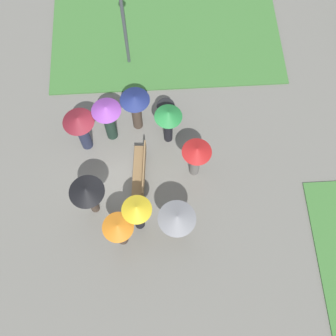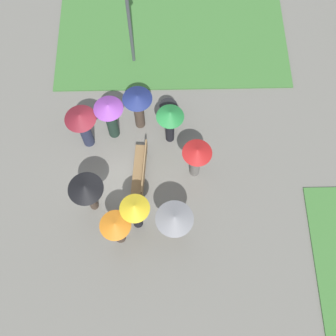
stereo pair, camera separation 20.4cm
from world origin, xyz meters
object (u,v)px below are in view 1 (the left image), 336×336
at_px(crowd_person_navy, 136,107).
at_px(crowd_person_purple, 108,118).
at_px(crowd_person_orange, 119,230).
at_px(lamp_post, 123,14).
at_px(crowd_person_green, 168,120).
at_px(crowd_person_red, 196,156).
at_px(crowd_person_yellow, 137,212).
at_px(crowd_person_black, 88,193).
at_px(crowd_person_grey, 177,221).
at_px(trash_bin, 166,112).
at_px(crowd_person_maroon, 81,127).
at_px(park_bench, 141,171).

distance_m(crowd_person_navy, crowd_person_purple, 1.02).
distance_m(crowd_person_orange, crowd_person_purple, 3.92).
bearing_deg(crowd_person_purple, lamp_post, -121.01).
bearing_deg(lamp_post, crowd_person_green, 21.40).
height_order(crowd_person_red, crowd_person_green, crowd_person_green).
bearing_deg(crowd_person_navy, crowd_person_yellow, -41.19).
bearing_deg(crowd_person_yellow, crowd_person_black, -69.34).
relative_size(crowd_person_black, crowd_person_yellow, 1.02).
bearing_deg(crowd_person_grey, crowd_person_red, 91.52).
bearing_deg(crowd_person_black, trash_bin, -18.57).
xyz_separation_m(lamp_post, crowd_person_red, (4.81, 2.19, -1.34)).
height_order(lamp_post, crowd_person_maroon, lamp_post).
relative_size(crowd_person_black, crowd_person_navy, 1.02).
bearing_deg(crowd_person_red, crowd_person_orange, 78.03).
distance_m(crowd_person_black, crowd_person_yellow, 1.64).
xyz_separation_m(crowd_person_yellow, crowd_person_grey, (0.32, 1.19, -0.04)).
xyz_separation_m(lamp_post, crowd_person_yellow, (6.64, 0.23, -1.27)).
xyz_separation_m(crowd_person_red, crowd_person_black, (1.18, -3.46, 0.25)).
xyz_separation_m(lamp_post, crowd_person_green, (3.46, 1.36, -1.26)).
bearing_deg(crowd_person_orange, crowd_person_maroon, -78.36).
distance_m(park_bench, lamp_post, 5.36).
relative_size(crowd_person_black, crowd_person_maroon, 1.00).
xyz_separation_m(crowd_person_grey, crowd_person_navy, (-4.11, -1.14, -0.04)).
bearing_deg(crowd_person_navy, lamp_post, 145.01).
height_order(park_bench, crowd_person_purple, crowd_person_purple).
height_order(crowd_person_yellow, crowd_person_grey, crowd_person_yellow).
distance_m(crowd_person_black, crowd_person_grey, 2.86).
height_order(trash_bin, crowd_person_black, crowd_person_black).
xyz_separation_m(crowd_person_black, crowd_person_maroon, (-2.43, -0.31, -0.22)).
bearing_deg(trash_bin, lamp_post, -153.53).
distance_m(lamp_post, crowd_person_green, 3.93).
relative_size(crowd_person_black, crowd_person_green, 1.06).
relative_size(crowd_person_orange, crowd_person_navy, 0.92).
xyz_separation_m(crowd_person_green, crowd_person_purple, (-0.25, -2.03, -0.09)).
distance_m(park_bench, crowd_person_yellow, 1.97).
bearing_deg(crowd_person_purple, crowd_person_maroon, 1.74).
distance_m(trash_bin, crowd_person_orange, 4.84).
xyz_separation_m(crowd_person_grey, crowd_person_purple, (-3.74, -2.09, -0.05)).
bearing_deg(crowd_person_maroon, crowd_person_purple, 102.46).
relative_size(lamp_post, crowd_person_orange, 2.28).
xyz_separation_m(trash_bin, crowd_person_orange, (4.49, -1.66, 0.73)).
relative_size(crowd_person_grey, crowd_person_maroon, 0.93).
height_order(park_bench, trash_bin, trash_bin).
distance_m(crowd_person_yellow, crowd_person_purple, 3.54).
relative_size(crowd_person_green, crowd_person_navy, 0.97).
bearing_deg(crowd_person_orange, lamp_post, -100.23).
relative_size(lamp_post, crowd_person_navy, 2.10).
height_order(lamp_post, crowd_person_grey, lamp_post).
distance_m(crowd_person_orange, crowd_person_green, 4.04).
relative_size(crowd_person_orange, crowd_person_green, 0.95).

